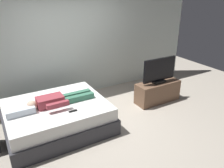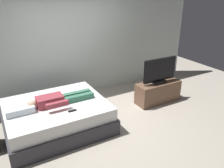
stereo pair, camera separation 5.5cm
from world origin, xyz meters
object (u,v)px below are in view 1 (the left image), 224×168
object	(u,v)px
person	(57,100)
bed	(57,117)
pillow	(20,110)
tv	(159,71)
tv_stand	(157,92)
remote	(73,111)

from	to	relation	value
person	bed	bearing A→B (deg)	145.59
pillow	tv	bearing A→B (deg)	-1.31
tv_stand	pillow	bearing A→B (deg)	178.69
bed	tv	distance (m)	2.51
pillow	remote	world-z (taller)	pillow
pillow	tv_stand	xyz separation A→B (m)	(3.09, -0.07, -0.35)
bed	tv	xyz separation A→B (m)	(2.45, -0.07, 0.52)
person	remote	xyz separation A→B (m)	(0.15, -0.40, -0.07)
remote	tv_stand	world-z (taller)	remote
pillow	person	bearing A→B (deg)	-1.70
remote	tv	bearing A→B (deg)	8.86
person	pillow	bearing A→B (deg)	178.30
bed	person	size ratio (longest dim) A/B	1.52
remote	tv	world-z (taller)	tv
remote	bed	bearing A→B (deg)	112.98
person	tv_stand	xyz separation A→B (m)	(2.42, -0.05, -0.37)
remote	tv_stand	xyz separation A→B (m)	(2.27, 0.35, -0.30)
tv_stand	tv	distance (m)	0.53
tv	tv_stand	bearing A→B (deg)	180.00
bed	remote	xyz separation A→B (m)	(0.18, -0.42, 0.29)
person	tv_stand	world-z (taller)	person
bed	pillow	distance (m)	0.72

